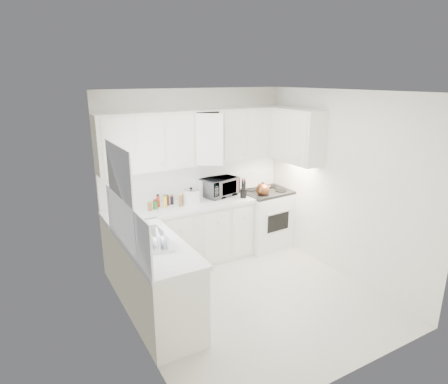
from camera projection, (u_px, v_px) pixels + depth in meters
floor at (250, 297)px, 5.01m from camera, size 3.20×3.20×0.00m
ceiling at (255, 91)px, 4.27m from camera, size 3.20×3.20×0.00m
wall_back at (195, 174)px, 5.97m from camera, size 3.00×0.00×3.00m
wall_front at (356, 253)px, 3.31m from camera, size 3.00×0.00×3.00m
wall_left at (131, 225)px, 3.93m from camera, size 0.00×3.20×3.20m
wall_right at (342, 186)px, 5.35m from camera, size 0.00×3.20×3.20m
window_blinds at (121, 193)px, 4.16m from camera, size 0.06×0.96×1.06m
lower_cabinets_back at (182, 237)px, 5.78m from camera, size 2.22×0.60×0.90m
lower_cabinets_left at (156, 283)px, 4.48m from camera, size 0.60×1.60×0.90m
countertop_back at (181, 207)px, 5.64m from camera, size 2.24×0.64×0.05m
countertop_left at (155, 245)px, 4.35m from camera, size 0.64×1.62×0.05m
backsplash_back at (196, 179)px, 5.99m from camera, size 2.98×0.02×0.55m
backsplash_left at (126, 226)px, 4.12m from camera, size 0.02×1.60×0.55m
upper_cabinets_back at (200, 164)px, 5.78m from camera, size 3.00×0.33×0.80m
upper_cabinets_right at (296, 162)px, 5.90m from camera, size 0.33×0.90×0.80m
sink at (144, 224)px, 4.60m from camera, size 0.42×0.38×0.30m
stove at (265, 211)px, 6.41m from camera, size 0.84×0.71×1.23m
tea_kettle at (263, 189)px, 6.07m from camera, size 0.31×0.28×0.24m
frying_pan at (269, 187)px, 6.53m from camera, size 0.31×0.46×0.04m
microwave at (219, 185)px, 6.03m from camera, size 0.58×0.41×0.36m
rice_cooker at (191, 195)px, 5.67m from camera, size 0.25×0.25×0.25m
paper_towel at (202, 188)px, 6.00m from camera, size 0.12×0.12×0.27m
utensil_crock at (243, 188)px, 5.94m from camera, size 0.13×0.13×0.32m
dish_rack at (153, 239)px, 4.17m from camera, size 0.48×0.40×0.23m
spice_left_0 at (148, 204)px, 5.50m from camera, size 0.06×0.06×0.13m
spice_left_1 at (155, 204)px, 5.46m from camera, size 0.06×0.06×0.13m
spice_left_2 at (158, 202)px, 5.57m from camera, size 0.06×0.06×0.13m
spice_left_3 at (165, 203)px, 5.53m from camera, size 0.06×0.06×0.13m
spice_left_4 at (167, 200)px, 5.64m from camera, size 0.06×0.06×0.13m
spice_left_5 at (174, 201)px, 5.60m from camera, size 0.06×0.06×0.13m
spice_left_6 at (177, 199)px, 5.71m from camera, size 0.06×0.06×0.13m
spice_left_7 at (184, 200)px, 5.68m from camera, size 0.06×0.06×0.13m
sauce_right_0 at (232, 187)px, 6.20m from camera, size 0.06×0.06×0.19m
sauce_right_1 at (237, 188)px, 6.18m from camera, size 0.06×0.06×0.19m
sauce_right_2 at (238, 186)px, 6.26m from camera, size 0.06×0.06×0.19m
sauce_right_3 at (243, 187)px, 6.23m from camera, size 0.06×0.06×0.19m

